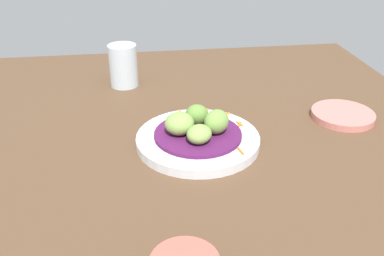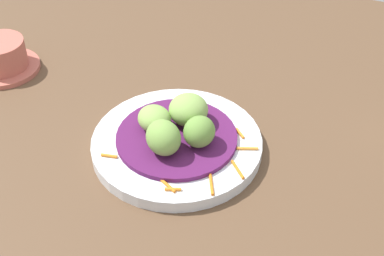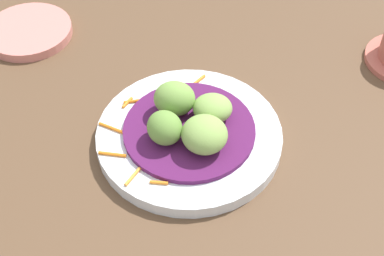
{
  "view_description": "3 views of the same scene",
  "coord_description": "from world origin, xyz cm",
  "views": [
    {
      "loc": [
        -71.71,
        9.61,
        43.77
      ],
      "look_at": [
        -0.54,
        -0.33,
        4.88
      ],
      "focal_mm": 40.25,
      "sensor_mm": 36.0,
      "label": 1
    },
    {
      "loc": [
        21.64,
        -51.65,
        52.6
      ],
      "look_at": [
        0.12,
        -0.56,
        5.91
      ],
      "focal_mm": 50.64,
      "sensor_mm": 36.0,
      "label": 2
    },
    {
      "loc": [
        25.74,
        35.79,
        55.2
      ],
      "look_at": [
        -1.64,
        -0.4,
        5.4
      ],
      "focal_mm": 51.65,
      "sensor_mm": 36.0,
      "label": 3
    }
  ],
  "objects": [
    {
      "name": "guac_scoop_back",
      "position": [
        -2.15,
        -4.69,
        6.76
      ],
      "size": [
        6.84,
        6.75,
        4.53
      ],
      "primitive_type": "ellipsoid",
      "rotation": [
        0.0,
        0.0,
        4.01
      ],
      "color": "#759E47",
      "rests_on": "cabbage_bed"
    },
    {
      "name": "carrot_garnish",
      "position": [
        3.53,
        -5.18,
        4.0
      ],
      "size": [
        18.88,
        14.65,
        0.4
      ],
      "color": "orange",
      "rests_on": "main_plate"
    },
    {
      "name": "guac_scoop_center",
      "position": [
        -1.56,
        2.16,
        6.56
      ],
      "size": [
        7.37,
        7.42,
        4.12
      ],
      "primitive_type": "ellipsoid",
      "rotation": [
        0.0,
        0.0,
        0.46
      ],
      "color": "#84A851",
      "rests_on": "cabbage_bed"
    },
    {
      "name": "main_plate",
      "position": [
        -1.85,
        -1.27,
        2.9
      ],
      "size": [
        23.41,
        23.41,
        1.8
      ],
      "primitive_type": "cylinder",
      "color": "silver",
      "rests_on": "table_surface"
    },
    {
      "name": "guac_scoop_right",
      "position": [
        -5.28,
        -0.98,
        6.13
      ],
      "size": [
        6.63,
        6.53,
        3.27
      ],
      "primitive_type": "ellipsoid",
      "rotation": [
        0.0,
        0.0,
        4.06
      ],
      "color": "#84A851",
      "rests_on": "cabbage_bed"
    },
    {
      "name": "cabbage_bed",
      "position": [
        -1.85,
        -1.27,
        4.15
      ],
      "size": [
        16.57,
        16.57,
        0.7
      ],
      "primitive_type": "cylinder",
      "color": "#51194C",
      "rests_on": "main_plate"
    },
    {
      "name": "terracotta_bowl",
      "position": [
        -36.34,
        5.5,
        4.38
      ],
      "size": [
        11.78,
        11.78,
        5.38
      ],
      "color": "#B75B4C",
      "rests_on": "table_surface"
    },
    {
      "name": "guac_scoop_left",
      "position": [
        1.57,
        -1.56,
        6.54
      ],
      "size": [
        4.24,
        4.63,
        4.09
      ],
      "primitive_type": "ellipsoid",
      "rotation": [
        0.0,
        0.0,
        4.69
      ],
      "color": "olive",
      "rests_on": "cabbage_bed"
    },
    {
      "name": "table_surface",
      "position": [
        0.0,
        0.0,
        1.0
      ],
      "size": [
        110.0,
        110.0,
        2.0
      ],
      "primitive_type": "cube",
      "color": "brown",
      "rests_on": "ground"
    }
  ]
}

